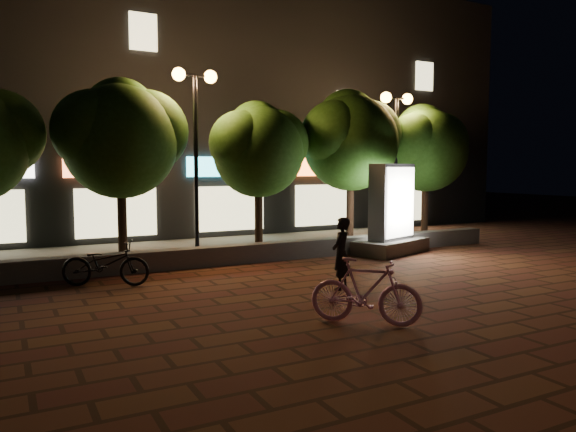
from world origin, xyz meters
TOP-DOWN VIEW (x-y plane):
  - ground at (0.00, 0.00)m, footprint 80.00×80.00m
  - retaining_wall at (0.00, 4.00)m, footprint 16.00×0.45m
  - sidewalk at (0.00, 6.50)m, footprint 16.00×5.00m
  - building_block at (-0.01, 12.99)m, footprint 28.00×8.12m
  - tree_left at (-3.45, 5.46)m, footprint 3.60×3.00m
  - tree_mid at (0.55, 5.46)m, footprint 3.24×2.70m
  - tree_right at (3.86, 5.46)m, footprint 3.72×3.10m
  - tree_far_right at (7.05, 5.46)m, footprint 3.48×2.90m
  - street_lamp_left at (-1.50, 5.20)m, footprint 1.26×0.36m
  - street_lamp_right at (5.50, 5.20)m, footprint 1.26×0.36m
  - ad_kiosk at (4.00, 3.50)m, footprint 2.75×2.00m
  - scooter_pink at (-1.13, -2.29)m, footprint 1.64×1.66m
  - rider at (-0.06, 0.06)m, footprint 0.66×0.63m
  - scooter_parked at (-4.39, 2.71)m, footprint 1.98×1.43m

SIDE VIEW (x-z plane):
  - ground at x=0.00m, z-range 0.00..0.00m
  - sidewalk at x=0.00m, z-range 0.00..0.08m
  - retaining_wall at x=0.00m, z-range 0.00..0.50m
  - scooter_parked at x=-4.39m, z-range 0.00..0.99m
  - scooter_pink at x=-1.13m, z-range 0.00..1.09m
  - rider at x=-0.06m, z-range 0.00..1.52m
  - ad_kiosk at x=4.00m, z-range -0.26..2.42m
  - tree_mid at x=0.55m, z-range 0.97..5.47m
  - tree_far_right at x=7.05m, z-range 0.99..5.75m
  - tree_left at x=-3.45m, z-range 1.00..5.89m
  - tree_right at x=3.86m, z-range 1.03..6.10m
  - street_lamp_right at x=5.50m, z-range 1.40..6.38m
  - street_lamp_left at x=-1.50m, z-range 1.44..6.62m
  - building_block at x=-0.01m, z-range -0.65..10.65m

